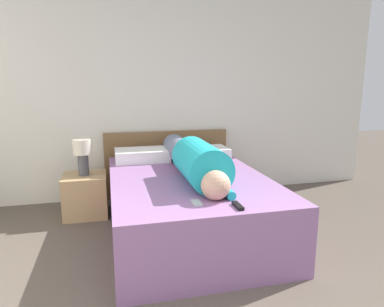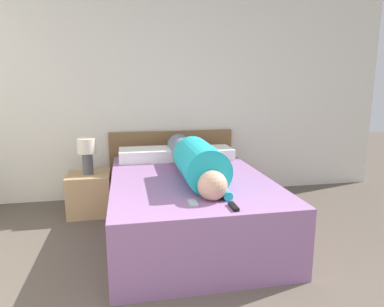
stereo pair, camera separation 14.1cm
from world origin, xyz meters
name	(u,v)px [view 2 (the right image)]	position (x,y,z in m)	size (l,w,h in m)	color
wall_back	(159,93)	(0.00, 3.47, 1.30)	(5.98, 0.06, 2.60)	silver
bed	(189,204)	(0.14, 2.24, 0.28)	(1.43, 2.05, 0.56)	#936699
headboard	(172,163)	(0.14, 3.40, 0.42)	(1.55, 0.04, 0.83)	brown
nightstand	(90,193)	(-0.85, 2.94, 0.23)	(0.45, 0.45, 0.45)	tan
table_lamp	(87,151)	(-0.85, 2.94, 0.70)	(0.20, 0.20, 0.39)	#4C4C51
person_lying	(194,160)	(0.19, 2.23, 0.72)	(0.37, 1.78, 0.37)	tan
pillow_near_headboard	(146,155)	(-0.21, 3.01, 0.63)	(0.60, 0.39, 0.13)	white
pillow_second	(207,153)	(0.51, 3.01, 0.62)	(0.57, 0.39, 0.12)	white
tv_remote	(233,206)	(0.30, 1.36, 0.57)	(0.04, 0.15, 0.02)	black
cell_phone	(193,203)	(0.03, 1.50, 0.57)	(0.06, 0.13, 0.01)	#B2B7BC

